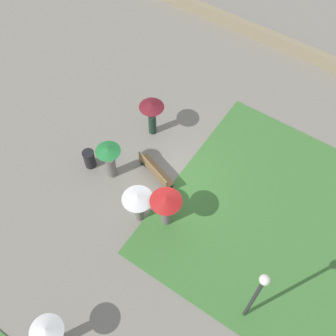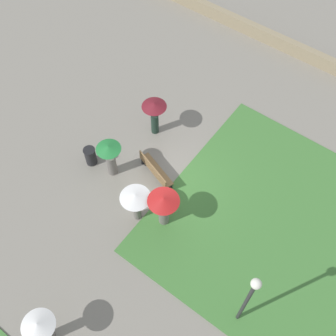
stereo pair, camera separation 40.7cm
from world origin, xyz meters
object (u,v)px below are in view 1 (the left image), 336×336
object	(u,v)px
trash_bin	(89,159)
crowd_person_green	(109,158)
park_bench	(155,171)
lone_walker_far_path	(49,333)
lamp_post	(257,293)
crowd_person_red	(166,205)
crowd_person_white	(138,201)
crowd_person_maroon	(152,112)

from	to	relation	value
trash_bin	crowd_person_green	bearing A→B (deg)	-170.96
park_bench	lone_walker_far_path	size ratio (longest dim) A/B	1.07
lamp_post	lone_walker_far_path	xyz separation A→B (m)	(4.72, 4.28, -1.23)
crowd_person_red	lamp_post	bearing A→B (deg)	-56.43
crowd_person_white	park_bench	bearing A→B (deg)	-170.30
trash_bin	lone_walker_far_path	size ratio (longest dim) A/B	0.49
lone_walker_far_path	crowd_person_green	bearing A→B (deg)	-101.82
crowd_person_green	lone_walker_far_path	world-z (taller)	crowd_person_green
crowd_person_maroon	trash_bin	bearing A→B (deg)	92.07
crowd_person_red	crowd_person_white	bearing A→B (deg)	167.36
park_bench	crowd_person_green	size ratio (longest dim) A/B	1.05
crowd_person_red	park_bench	bearing A→B (deg)	99.08
crowd_person_green	crowd_person_red	world-z (taller)	crowd_person_red
park_bench	crowd_person_maroon	size ratio (longest dim) A/B	1.03
lone_walker_far_path	park_bench	bearing A→B (deg)	-116.23
park_bench	trash_bin	bearing A→B (deg)	39.79
trash_bin	crowd_person_green	xyz separation A→B (m)	(-1.04, -0.17, 0.71)
lamp_post	crowd_person_green	xyz separation A→B (m)	(7.34, -1.97, -1.38)
lamp_post	trash_bin	distance (m)	8.83
trash_bin	crowd_person_red	xyz separation A→B (m)	(-4.14, 0.38, 0.89)
park_bench	crowd_person_green	distance (m)	1.93
lamp_post	crowd_person_red	distance (m)	4.63
trash_bin	crowd_person_green	distance (m)	1.27
park_bench	trash_bin	size ratio (longest dim) A/B	2.16
lone_walker_far_path	lamp_post	bearing A→B (deg)	-172.33
crowd_person_green	crowd_person_red	bearing A→B (deg)	176.72
crowd_person_maroon	crowd_person_red	xyz separation A→B (m)	(-3.00, 3.32, 0.01)
lamp_post	crowd_person_red	size ratio (longest dim) A/B	2.07
lamp_post	crowd_person_white	distance (m)	5.42
lamp_post	crowd_person_green	world-z (taller)	lamp_post
crowd_person_green	lone_walker_far_path	size ratio (longest dim) A/B	1.02
crowd_person_maroon	crowd_person_red	world-z (taller)	crowd_person_red
trash_bin	crowd_person_maroon	bearing A→B (deg)	-111.23
crowd_person_white	lone_walker_far_path	world-z (taller)	lone_walker_far_path
crowd_person_red	lone_walker_far_path	size ratio (longest dim) A/B	1.05
lamp_post	trash_bin	world-z (taller)	lamp_post
lamp_post	lone_walker_far_path	bearing A→B (deg)	42.22
trash_bin	crowd_person_maroon	distance (m)	3.27
park_bench	crowd_person_green	world-z (taller)	crowd_person_green
park_bench	crowd_person_red	distance (m)	2.26
park_bench	crowd_person_red	world-z (taller)	crowd_person_red
lamp_post	trash_bin	xyz separation A→B (m)	(8.38, -1.80, -2.09)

